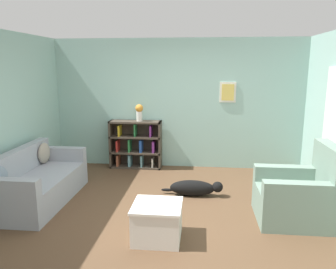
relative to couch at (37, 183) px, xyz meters
The scene contains 8 objects.
ground_plane 2.03m from the couch, ahead, with size 14.00×14.00×0.00m, color brown.
wall_back 3.07m from the couch, 46.33° to the left, with size 5.60×0.13×2.60m.
couch is the anchor object (origin of this frame).
bookshelf 2.23m from the couch, 58.38° to the left, with size 1.05×0.31×0.97m.
recliner_chair 3.85m from the couch, ahead, with size 1.00×0.86×1.05m.
coffee_table 2.20m from the couch, 24.84° to the right, with size 0.59×0.56×0.44m.
dog 2.46m from the couch, 11.05° to the left, with size 1.00×0.23×0.26m.
vase 2.41m from the couch, 56.17° to the left, with size 0.16×0.16×0.34m.
Camera 1 is at (0.50, -4.38, 2.06)m, focal length 35.00 mm.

